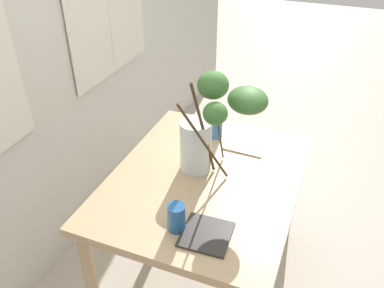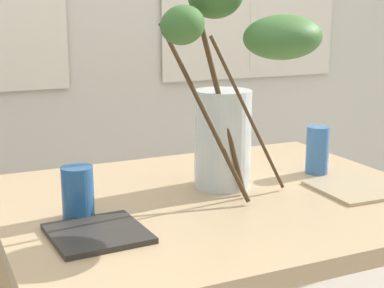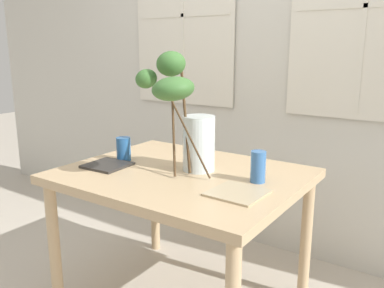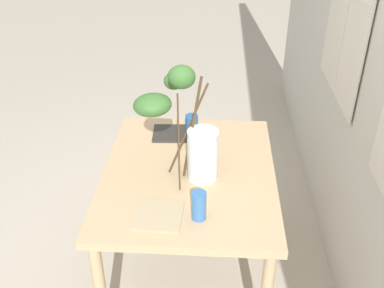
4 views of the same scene
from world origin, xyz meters
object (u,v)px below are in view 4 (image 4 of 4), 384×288
Objects in this scene: vase_with_branches at (187,130)px; plate_square_left at (170,133)px; dining_table at (189,183)px; plate_square_right at (158,215)px; drinking_glass_blue_left at (192,125)px; drinking_glass_blue_right at (199,206)px.

vase_with_branches is 2.91× the size of plate_square_left.
vase_with_branches is at bearing -12.06° from dining_table.
dining_table is 5.61× the size of plate_square_left.
plate_square_right is at bearing 1.71° from plate_square_left.
drinking_glass_blue_left reaches higher than dining_table.
vase_with_branches is 2.68× the size of plate_square_right.
drinking_glass_blue_left is (-0.43, -0.00, -0.21)m from vase_with_branches.
drinking_glass_blue_left is 0.78m from drinking_glass_blue_right.
drinking_glass_blue_right is at bearing 5.95° from drinking_glass_blue_left.
vase_with_branches is 4.09× the size of drinking_glass_blue_right.
plate_square_left is 0.92× the size of plate_square_right.
vase_with_branches is 0.51m from plate_square_left.
plate_square_left is (-0.42, -0.14, -0.27)m from vase_with_branches.
drinking_glass_blue_left is 0.79m from plate_square_right.
drinking_glass_blue_left is at bearing -174.05° from drinking_glass_blue_right.
vase_with_branches is at bearing 161.87° from plate_square_right.
dining_table is 0.36m from vase_with_branches.
plate_square_right reaches higher than dining_table.
dining_table is 5.17× the size of plate_square_right.
plate_square_right is (0.38, -0.12, 0.09)m from dining_table.
dining_table is 0.41m from plate_square_right.
plate_square_left is (-0.77, -0.22, -0.07)m from drinking_glass_blue_right.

